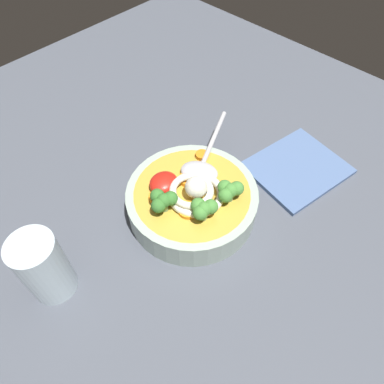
# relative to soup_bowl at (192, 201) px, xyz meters

# --- Properties ---
(table_slab) EXTENTS (1.18, 1.18, 0.04)m
(table_slab) POSITION_rel_soup_bowl_xyz_m (0.03, -0.02, -0.05)
(table_slab) COLOR #474C56
(table_slab) RESTS_ON ground
(soup_bowl) EXTENTS (0.21, 0.21, 0.05)m
(soup_bowl) POSITION_rel_soup_bowl_xyz_m (0.00, 0.00, 0.00)
(soup_bowl) COLOR #9EB2A3
(soup_bowl) RESTS_ON table_slab
(noodle_pile) EXTENTS (0.10, 0.09, 0.04)m
(noodle_pile) POSITION_rel_soup_bowl_xyz_m (0.00, 0.01, 0.04)
(noodle_pile) COLOR silver
(noodle_pile) RESTS_ON soup_bowl
(soup_spoon) EXTENTS (0.17, 0.10, 0.02)m
(soup_spoon) POSITION_rel_soup_bowl_xyz_m (-0.05, -0.02, 0.03)
(soup_spoon) COLOR #B7B7BC
(soup_spoon) RESTS_ON soup_bowl
(chili_sauce_dollop) EXTENTS (0.05, 0.04, 0.02)m
(chili_sauce_dollop) POSITION_rel_soup_bowl_xyz_m (0.02, -0.04, 0.03)
(chili_sauce_dollop) COLOR red
(chili_sauce_dollop) RESTS_ON soup_bowl
(broccoli_floret_near_spoon) EXTENTS (0.04, 0.04, 0.03)m
(broccoli_floret_near_spoon) POSITION_rel_soup_bowl_xyz_m (0.05, -0.01, 0.04)
(broccoli_floret_near_spoon) COLOR #7A9E60
(broccoli_floret_near_spoon) RESTS_ON soup_bowl
(broccoli_floret_left) EXTENTS (0.04, 0.04, 0.03)m
(broccoli_floret_left) POSITION_rel_soup_bowl_xyz_m (-0.03, 0.05, 0.04)
(broccoli_floret_left) COLOR #7A9E60
(broccoli_floret_left) RESTS_ON soup_bowl
(broccoli_floret_center) EXTENTS (0.04, 0.04, 0.03)m
(broccoli_floret_center) POSITION_rel_soup_bowl_xyz_m (0.02, 0.04, 0.04)
(broccoli_floret_center) COLOR #7A9E60
(broccoli_floret_center) RESTS_ON soup_bowl
(carrot_slice_rear) EXTENTS (0.03, 0.03, 0.00)m
(carrot_slice_rear) POSITION_rel_soup_bowl_xyz_m (0.04, -0.03, 0.03)
(carrot_slice_rear) COLOR orange
(carrot_slice_rear) RESTS_ON soup_bowl
(carrot_slice_beside_noodles) EXTENTS (0.02, 0.02, 0.01)m
(carrot_slice_beside_noodles) POSITION_rel_soup_bowl_xyz_m (-0.07, -0.04, 0.03)
(carrot_slice_beside_noodles) COLOR orange
(carrot_slice_beside_noodles) RESTS_ON soup_bowl
(carrot_slice_far) EXTENTS (0.03, 0.03, 0.01)m
(carrot_slice_far) POSITION_rel_soup_bowl_xyz_m (-0.01, -0.03, 0.03)
(carrot_slice_far) COLOR orange
(carrot_slice_far) RESTS_ON soup_bowl
(carrot_slice_front) EXTENTS (0.03, 0.03, 0.01)m
(carrot_slice_front) POSITION_rel_soup_bowl_xyz_m (0.03, 0.02, 0.03)
(carrot_slice_front) COLOR orange
(carrot_slice_front) RESTS_ON soup_bowl
(drinking_glass) EXTENTS (0.06, 0.06, 0.11)m
(drinking_glass) POSITION_rel_soup_bowl_xyz_m (0.23, -0.05, 0.03)
(drinking_glass) COLOR silver
(drinking_glass) RESTS_ON table_slab
(folded_napkin) EXTENTS (0.18, 0.16, 0.01)m
(folded_napkin) POSITION_rel_soup_bowl_xyz_m (-0.19, 0.07, -0.02)
(folded_napkin) COLOR #4C6693
(folded_napkin) RESTS_ON table_slab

